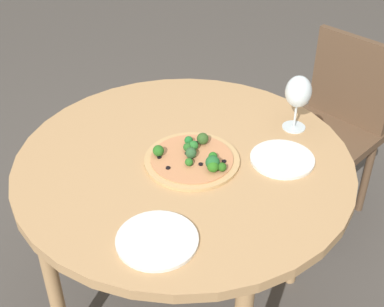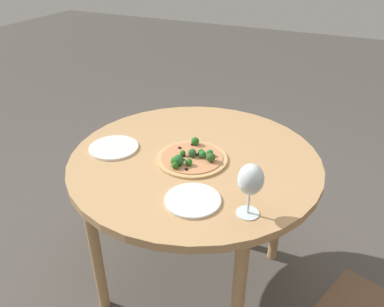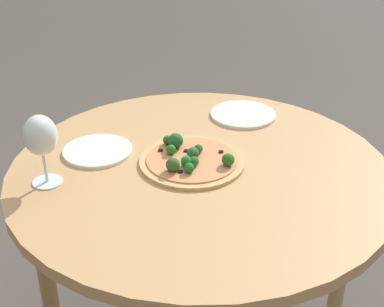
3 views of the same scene
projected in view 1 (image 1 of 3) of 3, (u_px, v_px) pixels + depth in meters
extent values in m
cylinder|color=tan|center=(184.00, 163.00, 1.68)|extent=(1.06, 1.06, 0.03)
cylinder|color=tan|center=(147.00, 172.00, 2.26)|extent=(0.05, 0.05, 0.72)
cylinder|color=tan|center=(53.00, 284.00, 1.77)|extent=(0.05, 0.05, 0.72)
cylinder|color=tan|center=(299.00, 216.00, 2.04)|extent=(0.05, 0.05, 0.72)
cube|color=brown|center=(321.00, 139.00, 2.36)|extent=(0.51, 0.51, 0.04)
cube|color=brown|center=(352.00, 81.00, 2.34)|extent=(0.16, 0.37, 0.40)
cylinder|color=brown|center=(263.00, 178.00, 2.49)|extent=(0.04, 0.04, 0.39)
cylinder|color=brown|center=(325.00, 212.00, 2.29)|extent=(0.04, 0.04, 0.39)
cylinder|color=brown|center=(305.00, 147.00, 2.68)|extent=(0.04, 0.04, 0.39)
cylinder|color=brown|center=(366.00, 177.00, 2.49)|extent=(0.04, 0.04, 0.39)
cylinder|color=tan|center=(192.00, 160.00, 1.66)|extent=(0.30, 0.30, 0.01)
cylinder|color=tan|center=(192.00, 158.00, 1.66)|extent=(0.26, 0.26, 0.00)
sphere|color=#296A1A|center=(213.00, 166.00, 1.59)|extent=(0.04, 0.04, 0.04)
sphere|color=#2C562E|center=(190.00, 154.00, 1.64)|extent=(0.03, 0.03, 0.03)
sphere|color=#246D1E|center=(213.00, 156.00, 1.64)|extent=(0.03, 0.03, 0.03)
sphere|color=#266023|center=(188.00, 147.00, 1.68)|extent=(0.03, 0.03, 0.03)
sphere|color=#296720|center=(189.00, 162.00, 1.62)|extent=(0.02, 0.02, 0.02)
sphere|color=#20602B|center=(213.00, 162.00, 1.60)|extent=(0.04, 0.04, 0.04)
sphere|color=#305422|center=(203.00, 139.00, 1.71)|extent=(0.04, 0.04, 0.04)
sphere|color=#276D29|center=(194.00, 145.00, 1.68)|extent=(0.03, 0.03, 0.03)
sphere|color=#1D6929|center=(189.00, 140.00, 1.71)|extent=(0.03, 0.03, 0.03)
sphere|color=#26621E|center=(158.00, 151.00, 1.65)|extent=(0.04, 0.04, 0.04)
sphere|color=#275B18|center=(222.00, 167.00, 1.59)|extent=(0.03, 0.03, 0.03)
cylinder|color=black|center=(187.00, 153.00, 1.67)|extent=(0.01, 0.01, 0.00)
cylinder|color=black|center=(189.00, 157.00, 1.65)|extent=(0.01, 0.01, 0.00)
cylinder|color=black|center=(201.00, 164.00, 1.62)|extent=(0.01, 0.01, 0.00)
cylinder|color=black|center=(191.00, 164.00, 1.62)|extent=(0.01, 0.01, 0.00)
cylinder|color=black|center=(192.00, 157.00, 1.65)|extent=(0.01, 0.01, 0.00)
cylinder|color=black|center=(159.00, 157.00, 1.65)|extent=(0.01, 0.01, 0.00)
cylinder|color=black|center=(224.00, 161.00, 1.64)|extent=(0.01, 0.01, 0.00)
cylinder|color=black|center=(168.00, 168.00, 1.61)|extent=(0.01, 0.01, 0.00)
cylinder|color=black|center=(196.00, 142.00, 1.72)|extent=(0.01, 0.01, 0.00)
cylinder|color=silver|center=(294.00, 127.00, 1.82)|extent=(0.08, 0.08, 0.00)
cylinder|color=silver|center=(295.00, 116.00, 1.79)|extent=(0.01, 0.01, 0.08)
ellipsoid|color=silver|center=(298.00, 92.00, 1.74)|extent=(0.09, 0.09, 0.11)
cylinder|color=silver|center=(282.00, 159.00, 1.66)|extent=(0.20, 0.20, 0.01)
cylinder|color=silver|center=(157.00, 240.00, 1.38)|extent=(0.22, 0.22, 0.01)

